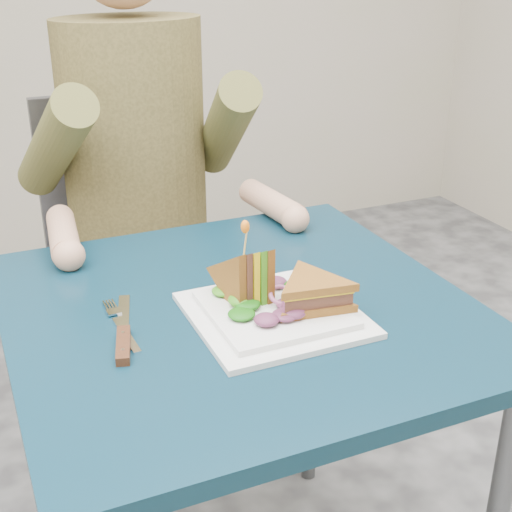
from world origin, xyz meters
name	(u,v)px	position (x,y,z in m)	size (l,w,h in m)	color
table	(240,346)	(0.00, 0.00, 0.65)	(0.75, 0.75, 0.73)	#08212F
chair	(133,247)	(0.00, 0.74, 0.54)	(0.42, 0.40, 0.93)	#47474C
diner	(134,116)	(0.00, 0.63, 0.91)	(0.54, 0.59, 0.74)	#4D4423
plate	(274,313)	(0.03, -0.06, 0.74)	(0.26, 0.26, 0.02)	white
sandwich_flat	(312,293)	(0.09, -0.09, 0.78)	(0.17, 0.17, 0.05)	brown
sandwich_upright	(246,280)	(0.00, -0.02, 0.78)	(0.09, 0.14, 0.14)	brown
fork	(122,326)	(-0.20, 0.00, 0.73)	(0.02, 0.18, 0.01)	silver
knife	(123,339)	(-0.21, -0.04, 0.74)	(0.07, 0.22, 0.02)	silver
toothpick	(245,243)	(0.00, -0.02, 0.85)	(0.00, 0.00, 0.06)	tan
toothpick_frill	(245,227)	(0.00, -0.02, 0.88)	(0.01, 0.01, 0.02)	orange
lettuce_spill	(274,298)	(0.04, -0.05, 0.76)	(0.15, 0.13, 0.02)	#337A14
onion_ring	(281,295)	(0.05, -0.06, 0.77)	(0.04, 0.04, 0.01)	#9E4C7A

